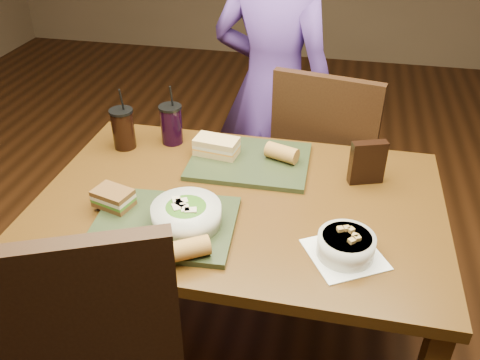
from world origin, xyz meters
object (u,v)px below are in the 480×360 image
diner (272,91)px  tray_far (250,161)px  chair_far (321,163)px  baguette_near (189,249)px  sandwich_near (113,198)px  salad_bowl (186,213)px  cup_berry (171,124)px  cup_cola (123,128)px  sandwich_far (217,146)px  chip_bag (367,162)px  baguette_far (282,153)px  soup_bowl (346,245)px  dining_table (240,220)px  tray_near (164,224)px

diner → tray_far: size_ratio=3.72×
chair_far → baguette_near: size_ratio=8.80×
diner → sandwich_near: size_ratio=11.61×
salad_bowl → cup_berry: (-0.21, 0.50, 0.02)m
cup_cola → sandwich_far: bearing=-1.3°
diner → chip_bag: diner is taller
baguette_near → baguette_far: (0.17, 0.56, 0.00)m
tray_far → soup_bowl: bearing=-50.3°
baguette_near → salad_bowl: bearing=109.9°
sandwich_far → cup_cola: (-0.36, 0.01, 0.03)m
salad_bowl → cup_berry: 0.54m
dining_table → chair_far: 0.66m
chair_far → tray_far: 0.51m
dining_table → soup_bowl: (0.34, -0.21, 0.13)m
baguette_near → baguette_far: baguette_far is taller
salad_bowl → chair_far: bearing=66.0°
tray_near → sandwich_near: sandwich_near is taller
sandwich_near → baguette_far: bearing=39.1°
diner → sandwich_far: size_ratio=9.45×
diner → tray_near: 1.02m
tray_near → tray_far: size_ratio=1.00×
chip_bag → salad_bowl: bearing=-164.3°
salad_bowl → baguette_near: size_ratio=1.84×
chair_far → cup_berry: bearing=-152.2°
soup_bowl → cup_cola: 0.95m
salad_bowl → sandwich_far: bearing=92.0°
dining_table → tray_near: 0.29m
sandwich_near → sandwich_far: 0.44m
salad_bowl → soup_bowl: bearing=-3.1°
sandwich_far → baguette_near: 0.56m
dining_table → cup_cola: size_ratio=5.46×
salad_bowl → sandwich_far: 0.42m
sandwich_far → baguette_far: bearing=1.4°
sandwich_near → baguette_near: (0.30, -0.18, 0.00)m
tray_far → cup_berry: bearing=163.8°
tray_near → soup_bowl: bearing=-1.6°
chair_far → tray_far: size_ratio=2.36×
baguette_far → cup_cola: 0.60m
sandwich_near → baguette_far: size_ratio=1.17×
tray_near → chip_bag: 0.70m
tray_far → cup_cola: (-0.49, 0.02, 0.07)m
dining_table → sandwich_far: sandwich_far is taller
cup_cola → chip_bag: cup_cola is taller
tray_far → cup_cola: cup_cola is taller
baguette_far → cup_cola: (-0.60, 0.00, 0.03)m
soup_bowl → sandwich_near: (-0.72, 0.06, 0.01)m
chair_far → salad_bowl: chair_far is taller
sandwich_far → tray_near: bearing=-97.2°
soup_bowl → salad_bowl: bearing=176.9°
sandwich_far → sandwich_near: bearing=-121.8°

